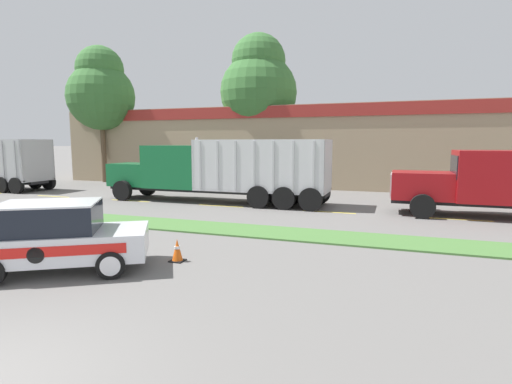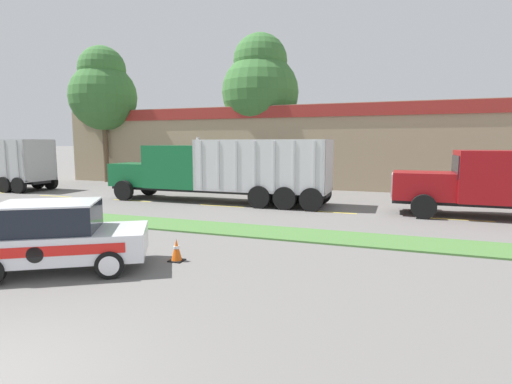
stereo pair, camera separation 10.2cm
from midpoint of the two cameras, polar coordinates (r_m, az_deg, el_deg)
grass_verge at (r=14.37m, az=-1.68°, el=-5.47°), size 120.00×1.91×0.06m
centre_line_2 at (r=26.38m, az=-26.63°, el=-0.53°), size 2.40×0.14×0.01m
centre_line_3 at (r=22.80m, az=-17.21°, el=-1.18°), size 2.40×0.14×0.01m
centre_line_4 at (r=20.04m, az=-4.76°, el=-1.98°), size 2.40×0.14×0.01m
centre_line_5 at (r=18.50m, az=10.67°, el=-2.84°), size 2.40×0.14×0.01m
centre_line_6 at (r=18.46m, az=27.49°, el=-3.54°), size 2.40×0.14×0.01m
dump_truck_mid at (r=21.69m, az=-8.10°, el=2.83°), size 12.27×2.64×3.41m
rally_car at (r=10.98m, az=-26.32°, el=-5.63°), size 4.44×3.71×1.74m
traffic_cone at (r=10.94m, az=-11.03°, el=-8.17°), size 0.37×0.37×0.60m
store_building_backdrop at (r=33.03m, az=10.02°, el=6.44°), size 40.32×12.10×5.70m
tree_behind_left at (r=34.59m, az=-20.94°, el=13.42°), size 5.21×5.21×10.65m
tree_behind_centre at (r=30.50m, az=0.71°, el=15.06°), size 5.67×5.67×11.09m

